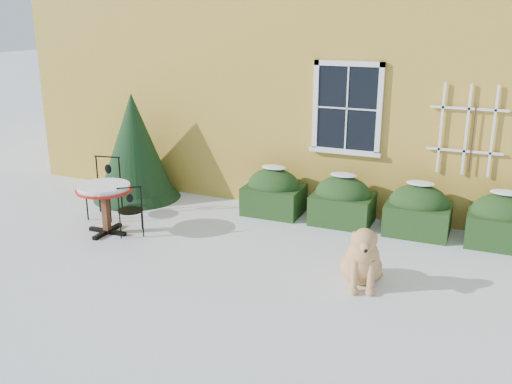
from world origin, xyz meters
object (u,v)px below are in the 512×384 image
at_px(evergreen_shrub, 135,157).
at_px(bistro_table, 104,193).
at_px(patio_chair_far, 105,188).
at_px(patio_chair_near, 130,210).
at_px(dog, 362,260).

relative_size(evergreen_shrub, bistro_table, 2.28).
distance_m(bistro_table, patio_chair_far, 0.90).
bearing_deg(bistro_table, patio_chair_near, 14.79).
xyz_separation_m(evergreen_shrub, patio_chair_far, (0.11, -1.14, -0.30)).
relative_size(bistro_table, patio_chair_near, 1.05).
bearing_deg(bistro_table, patio_chair_far, 127.69).
height_order(evergreen_shrub, patio_chair_far, evergreen_shrub).
bearing_deg(bistro_table, evergreen_shrub, 109.41).
relative_size(bistro_table, dog, 0.88).
bearing_deg(patio_chair_far, dog, -20.13).
bearing_deg(patio_chair_near, bistro_table, -22.51).
xyz_separation_m(evergreen_shrub, dog, (5.05, -2.08, -0.47)).
bearing_deg(evergreen_shrub, patio_chair_near, -58.35).
distance_m(evergreen_shrub, patio_chair_near, 2.08).
height_order(patio_chair_far, dog, patio_chair_far).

